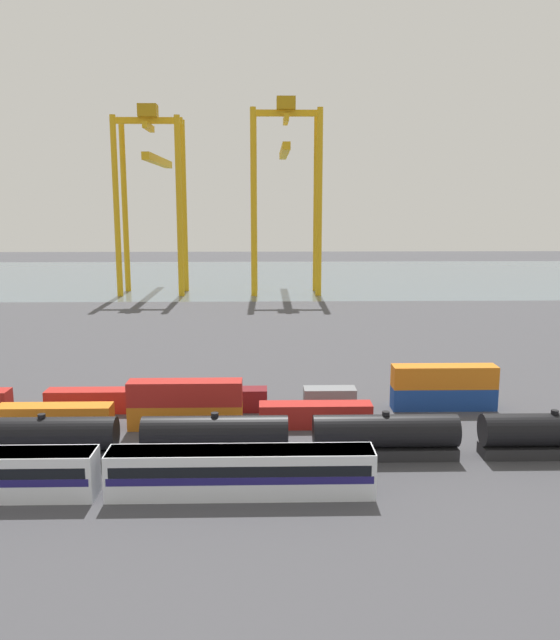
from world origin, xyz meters
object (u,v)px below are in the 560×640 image
object	(u,v)px
shipping_container_9	(215,400)
gantry_crane_central	(286,176)
gantry_crane_west	(153,181)
freight_tank_row	(385,436)
passenger_train	(102,471)
shipping_container_10	(330,399)

from	to	relation	value
shipping_container_9	gantry_crane_central	xyz separation A→B (m)	(11.40, 101.97, 29.55)
shipping_container_9	gantry_crane_west	size ratio (longest dim) A/B	0.25
freight_tank_row	passenger_train	bearing A→B (deg)	-163.04
passenger_train	shipping_container_10	size ratio (longest dim) A/B	7.39
passenger_train	shipping_container_10	world-z (taller)	passenger_train
gantry_crane_west	gantry_crane_central	xyz separation A→B (m)	(35.32, -0.53, 1.23)
passenger_train	gantry_crane_west	size ratio (longest dim) A/B	0.92
shipping_container_10	gantry_crane_central	world-z (taller)	gantry_crane_central
shipping_container_9	gantry_crane_central	bearing A→B (deg)	83.62
freight_tank_row	gantry_crane_central	xyz separation A→B (m)	(-5.72, 116.40, 28.67)
shipping_container_9	gantry_crane_west	bearing A→B (deg)	103.14
gantry_crane_west	gantry_crane_central	world-z (taller)	gantry_crane_central
freight_tank_row	gantry_crane_central	distance (m)	120.02
shipping_container_10	gantry_crane_central	bearing A→B (deg)	91.09
gantry_crane_central	shipping_container_9	bearing A→B (deg)	-96.38
freight_tank_row	gantry_crane_central	size ratio (longest dim) A/B	1.53
freight_tank_row	shipping_container_10	xyz separation A→B (m)	(-3.79, 14.43, -0.87)
passenger_train	freight_tank_row	size ratio (longest dim) A/B	0.58
freight_tank_row	shipping_container_9	xyz separation A→B (m)	(-17.12, 14.43, -0.87)
passenger_train	gantry_crane_west	distance (m)	128.50
shipping_container_9	shipping_container_10	size ratio (longest dim) A/B	2.00
passenger_train	shipping_container_9	size ratio (longest dim) A/B	3.69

